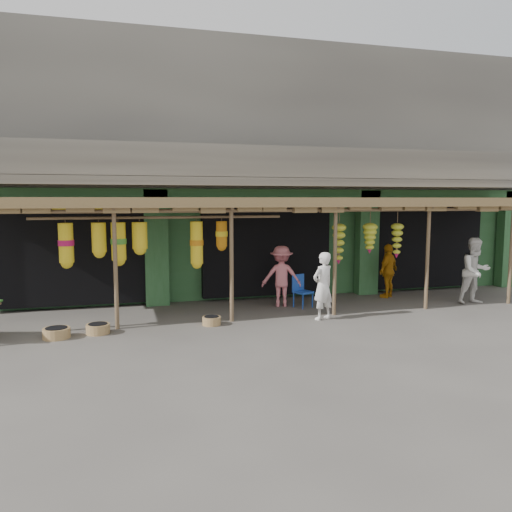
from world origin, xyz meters
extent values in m
plane|color=#514C47|center=(0.00, 0.00, 0.00)|extent=(80.00, 80.00, 0.00)
cube|color=gray|center=(0.00, 5.00, 5.00)|extent=(16.00, 6.00, 4.00)
cube|color=#2D6033|center=(0.00, 5.15, 1.50)|extent=(16.00, 5.70, 3.00)
cube|color=gray|center=(0.00, 1.65, 3.20)|extent=(16.00, 0.90, 0.22)
cube|color=gray|center=(0.00, 1.25, 3.70)|extent=(16.00, 0.10, 0.80)
cube|color=#2D6033|center=(0.00, 2.05, 2.85)|extent=(16.00, 0.35, 0.35)
cube|color=yellow|center=(-5.00, 1.97, 2.75)|extent=(1.70, 0.06, 0.55)
cube|color=#B21414|center=(-5.00, 1.93, 2.75)|extent=(1.30, 0.02, 0.30)
cube|color=black|center=(-5.00, 3.00, 1.35)|extent=(3.60, 2.00, 2.50)
cube|color=black|center=(0.00, 3.00, 1.35)|extent=(3.60, 2.00, 2.50)
cube|color=black|center=(5.00, 3.00, 1.35)|extent=(3.60, 2.00, 2.50)
cube|color=#2D6033|center=(-3.00, 2.05, 1.50)|extent=(0.60, 0.35, 3.00)
cube|color=#2D6033|center=(3.00, 2.05, 1.50)|extent=(0.60, 0.35, 3.00)
cube|color=#2D6033|center=(7.90, 2.05, 1.50)|extent=(0.60, 0.35, 3.00)
cylinder|color=brown|center=(-4.00, -0.20, 1.30)|extent=(0.09, 0.09, 2.60)
cylinder|color=brown|center=(-1.50, -0.20, 1.30)|extent=(0.09, 0.09, 2.60)
cylinder|color=brown|center=(1.00, -0.20, 1.30)|extent=(0.09, 0.09, 2.60)
cylinder|color=brown|center=(3.50, -0.20, 1.30)|extent=(0.09, 0.09, 2.60)
cylinder|color=brown|center=(6.00, -0.20, 1.30)|extent=(0.09, 0.09, 2.60)
cylinder|color=brown|center=(-0.25, -0.20, 2.50)|extent=(12.90, 0.08, 0.08)
cylinder|color=brown|center=(-3.00, 0.20, 2.35)|extent=(5.50, 0.06, 0.06)
cube|color=brown|center=(0.00, 0.90, 2.68)|extent=(14.00, 2.70, 0.22)
cylinder|color=#1B47B2|center=(0.48, 0.55, 0.19)|extent=(0.03, 0.03, 0.38)
cylinder|color=#1B47B2|center=(0.80, 0.68, 0.19)|extent=(0.03, 0.03, 0.38)
cylinder|color=#1B47B2|center=(0.35, 0.86, 0.19)|extent=(0.03, 0.03, 0.38)
cylinder|color=#1B47B2|center=(0.66, 1.00, 0.19)|extent=(0.03, 0.03, 0.38)
cube|color=#1B47B2|center=(0.57, 0.77, 0.40)|extent=(0.52, 0.52, 0.05)
cube|color=#1B47B2|center=(0.50, 0.95, 0.62)|extent=(0.38, 0.19, 0.42)
cylinder|color=brown|center=(-4.38, -0.50, 0.10)|extent=(0.50, 0.50, 0.20)
cylinder|color=olive|center=(-5.16, -0.64, 0.10)|extent=(0.54, 0.54, 0.20)
cylinder|color=olive|center=(-2.00, -0.40, 0.09)|extent=(0.53, 0.53, 0.18)
imported|color=white|center=(0.56, -0.54, 0.78)|extent=(0.67, 0.57, 1.56)
imported|color=white|center=(5.11, 0.03, 0.88)|extent=(0.86, 0.68, 1.75)
imported|color=orange|center=(3.34, 1.39, 0.76)|extent=(0.94, 0.79, 1.51)
imported|color=#D8727B|center=(0.08, 1.05, 0.78)|extent=(1.13, 0.82, 1.57)
camera|label=1|loc=(-3.84, -11.01, 2.74)|focal=35.00mm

